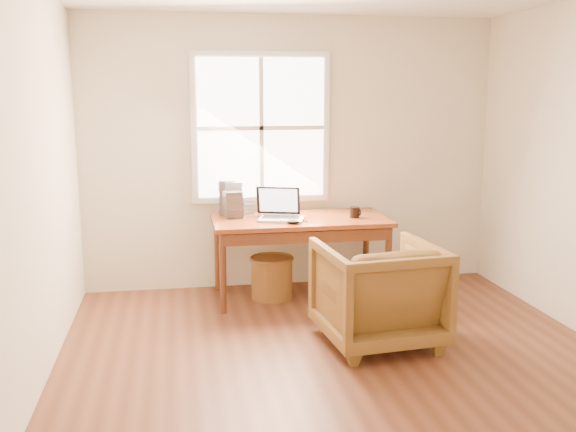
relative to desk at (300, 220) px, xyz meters
name	(u,v)px	position (x,y,z in m)	size (l,w,h in m)	color
room_shell	(345,180)	(-0.02, -1.64, 0.59)	(4.04, 4.54, 2.64)	brown
desk	(300,220)	(0.00, 0.00, 0.00)	(1.60, 0.80, 0.04)	brown
armchair	(378,293)	(0.36, -1.22, -0.33)	(0.84, 0.87, 0.79)	brown
wicker_stool	(272,278)	(-0.26, 0.00, -0.54)	(0.38, 0.38, 0.38)	brown
laptop	(281,204)	(-0.19, -0.08, 0.17)	(0.40, 0.42, 0.30)	#B4B7BB
mouse	(293,222)	(-0.12, -0.27, 0.04)	(0.11, 0.06, 0.04)	black
coffee_mug	(355,212)	(0.49, -0.08, 0.07)	(0.09, 0.09, 0.10)	black
cd_stack_a	(234,198)	(-0.58, 0.27, 0.18)	(0.16, 0.14, 0.31)	silver
cd_stack_b	(233,204)	(-0.60, 0.13, 0.14)	(0.16, 0.14, 0.24)	#242429
cd_stack_c	(228,197)	(-0.64, 0.30, 0.18)	(0.14, 0.13, 0.32)	gray
cd_stack_d	(247,205)	(-0.46, 0.27, 0.11)	(0.14, 0.12, 0.17)	#B7BCC4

